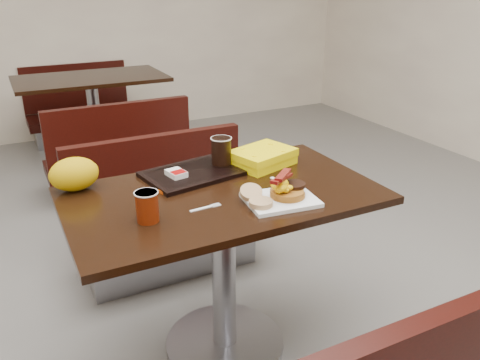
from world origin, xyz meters
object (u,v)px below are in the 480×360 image
platter (281,200)px  table_near (224,274)px  knife (284,185)px  tray (192,174)px  coffee_cup_near (147,207)px  bench_near_n (169,211)px  table_far (95,121)px  pancake_stack (287,193)px  fork (201,209)px  coffee_cup_far (221,151)px  paper_bag (74,174)px  hashbrown_sleeve_left (176,173)px  bench_far_n (81,105)px  clamshell (262,157)px  bench_far_s (115,146)px

platter → table_near: bearing=137.8°
knife → tray: tray is taller
coffee_cup_near → bench_near_n: bearing=67.7°
table_far → pancake_stack: (0.19, -2.77, 0.40)m
fork → coffee_cup_far: size_ratio=1.03×
paper_bag → table_near: bearing=-29.0°
bench_near_n → coffee_cup_near: size_ratio=9.29×
table_near → hashbrown_sleeve_left: 0.46m
bench_near_n → bench_far_n: size_ratio=1.00×
coffee_cup_near → tray: coffee_cup_near is taller
table_far → clamshell: (0.28, -2.41, 0.41)m
bench_far_s → coffee_cup_far: size_ratio=8.51×
bench_near_n → tray: bearing=-95.4°
paper_bag → clamshell: bearing=-6.6°
tray → hashbrown_sleeve_left: size_ratio=4.48×
tray → coffee_cup_far: bearing=1.6°
table_near → coffee_cup_near: (-0.33, -0.10, 0.43)m
table_near → bench_far_n: 3.30m
tray → fork: bearing=-115.4°
tray → clamshell: bearing=-13.6°
coffee_cup_far → coffee_cup_near: bearing=-141.5°
bench_near_n → clamshell: bearing=-61.2°
hashbrown_sleeve_left → pancake_stack: bearing=-61.2°
coffee_cup_near → coffee_cup_far: size_ratio=0.92×
knife → coffee_cup_far: coffee_cup_far is taller
table_near → hashbrown_sleeve_left: hashbrown_sleeve_left is taller
fork → paper_bag: bearing=130.0°
bench_far_n → bench_far_s: bearing=-90.0°
knife → fork: bearing=-83.7°
platter → coffee_cup_near: bearing=178.0°
hashbrown_sleeve_left → clamshell: size_ratio=0.33×
bench_far_s → bench_far_n: (0.00, 1.40, 0.00)m
knife → coffee_cup_near: bearing=-85.9°
table_far → tray: 2.42m
bench_far_s → coffee_cup_far: bearing=-86.3°
coffee_cup_far → platter: bearing=-83.3°
table_near → platter: bearing=-48.7°
bench_far_n → hashbrown_sleeve_left: hashbrown_sleeve_left is taller
pancake_stack → hashbrown_sleeve_left: 0.48m
bench_far_n → coffee_cup_far: bearing=-88.0°
pancake_stack → hashbrown_sleeve_left: (-0.30, 0.37, 0.00)m
bench_near_n → coffee_cup_far: size_ratio=8.51×
bench_far_n → bench_near_n: bearing=-90.0°
platter → coffee_cup_near: coffee_cup_near is taller
bench_near_n → bench_far_n: 2.60m
coffee_cup_near → paper_bag: (-0.17, 0.38, 0.01)m
platter → fork: (-0.29, 0.07, -0.01)m
table_near → knife: knife is taller
fork → bench_far_n: bearing=83.6°
coffee_cup_far → paper_bag: 0.61m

